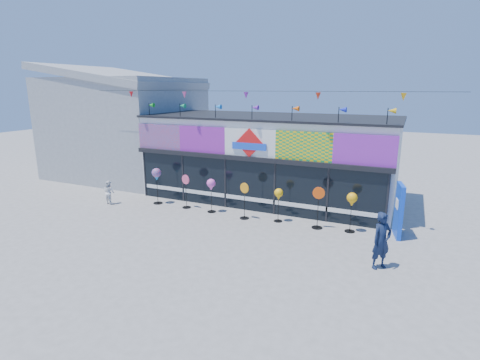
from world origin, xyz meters
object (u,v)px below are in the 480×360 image
Objects in this scene: spinner_5 at (318,207)px; adult_man at (381,241)px; spinner_2 at (211,186)px; spinner_3 at (244,200)px; spinner_6 at (352,201)px; blue_sign at (399,210)px; spinner_1 at (186,190)px; spinner_4 at (279,195)px; child at (109,192)px; spinner_0 at (157,175)px.

adult_man reaches higher than spinner_5.
spinner_2 is 0.97× the size of spinner_3.
spinner_5 reaches higher than spinner_6.
spinner_3 is at bearing -176.53° from spinner_5.
spinner_2 is (-7.69, -0.43, 0.21)m from blue_sign.
spinner_1 is 1.10× the size of spinner_4.
spinner_1 is 3.84m from child.
spinner_3 reaches higher than spinner_2.
child is at bearing -154.38° from spinner_0.
spinner_1 is 1.03× the size of spinner_2.
spinner_3 is 4.36m from spinner_6.
spinner_5 is (-2.91, -0.41, -0.12)m from blue_sign.
spinner_3 is at bearing -169.49° from spinner_4.
blue_sign is 2.99m from adult_man.
adult_man is at bearing -22.80° from spinner_3.
spinner_1 reaches higher than spinner_4.
spinner_5 is 0.94× the size of adult_man.
blue_sign is 7.70m from spinner_2.
child is (-11.08, -1.11, -0.69)m from spinner_6.
blue_sign reaches higher than spinner_2.
spinner_3 is at bearing -2.68° from spinner_0.
spinner_0 reaches higher than spinner_6.
blue_sign is 1.42× the size of spinner_4.
spinner_4 is at bearing 0.44° from spinner_1.
spinner_6 is at bearing 0.78° from spinner_1.
spinner_4 is at bearing -163.30° from child.
child is (-2.08, -1.00, -0.82)m from spinner_0.
spinner_2 is at bearing -2.27° from spinner_1.
child is at bearing -174.38° from spinner_5.
adult_man is (5.63, -2.37, 0.07)m from spinner_3.
spinner_0 is 1.11× the size of spinner_3.
adult_man is 1.57× the size of child.
spinner_4 is 1.68m from spinner_5.
spinner_1 is at bearing 175.70° from spinner_3.
spinner_6 is 1.38× the size of child.
spinner_0 is at bearing -179.61° from spinner_1.
blue_sign is at bearing 9.30° from spinner_6.
child is at bearing -172.72° from spinner_4.
child is (-5.05, -0.96, -0.65)m from spinner_2.
blue_sign is at bearing -164.39° from child.
spinner_2 is at bearing -159.87° from child.
spinner_1 is 7.40m from spinner_6.
spinner_1 is 1.00× the size of spinner_6.
spinner_0 is 7.77m from spinner_5.
spinner_3 is (1.69, -0.18, -0.39)m from spinner_2.
spinner_5 is (3.08, 0.19, 0.06)m from spinner_3.
spinner_0 is 6.09m from spinner_4.
spinner_2 is at bearing 171.62° from blue_sign.
spinner_6 is (7.38, 0.10, 0.43)m from spinner_1.
spinner_6 is at bearing 4.35° from spinner_3.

